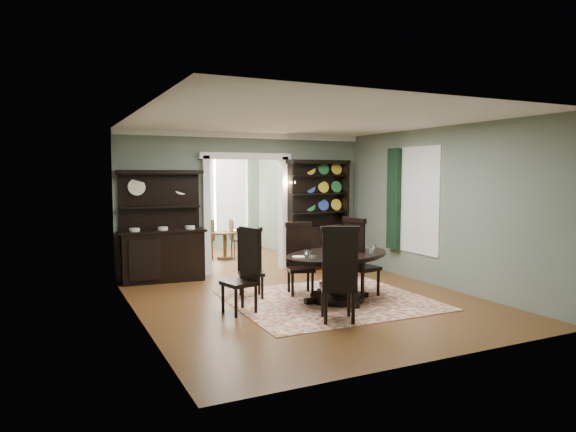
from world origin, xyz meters
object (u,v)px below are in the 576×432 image
object	(u,v)px
sideboard	(162,242)
welsh_dresser	(319,228)
dining_table	(337,268)
parlor_table	(225,241)

from	to	relation	value
sideboard	welsh_dresser	xyz separation A→B (m)	(3.55, -0.01, 0.11)
sideboard	welsh_dresser	world-z (taller)	welsh_dresser
dining_table	welsh_dresser	distance (m)	3.18
dining_table	parlor_table	distance (m)	4.89
welsh_dresser	sideboard	bearing A→B (deg)	173.95
dining_table	sideboard	bearing A→B (deg)	109.65
sideboard	welsh_dresser	bearing A→B (deg)	4.10
sideboard	parlor_table	bearing A→B (deg)	49.37
sideboard	parlor_table	distance (m)	2.80
dining_table	parlor_table	size ratio (longest dim) A/B	3.27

